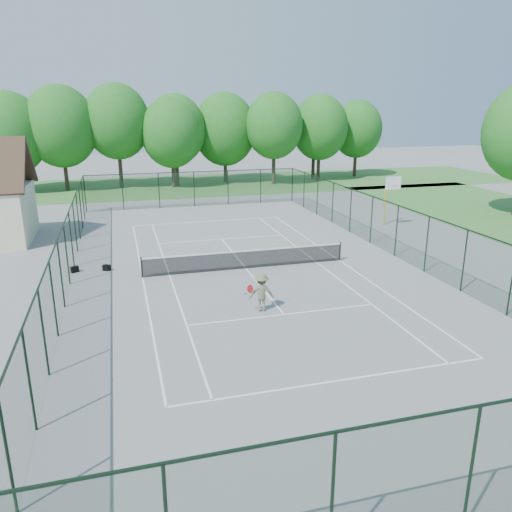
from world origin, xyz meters
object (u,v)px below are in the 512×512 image
at_px(sports_bag_a, 75,269).
at_px(tennis_player, 261,292).
at_px(tennis_net, 246,258).
at_px(basketball_goal, 390,191).

height_order(sports_bag_a, tennis_player, tennis_player).
xyz_separation_m(tennis_net, sports_bag_a, (-8.89, 1.85, -0.41)).
bearing_deg(tennis_player, sports_bag_a, 136.93).
xyz_separation_m(basketball_goal, sports_bag_a, (-21.32, -5.01, -2.41)).
distance_m(tennis_net, tennis_player, 5.78).
distance_m(sports_bag_a, tennis_player, 11.11).
bearing_deg(tennis_net, tennis_player, -97.92).
relative_size(tennis_net, tennis_player, 6.12).
xyz_separation_m(sports_bag_a, tennis_player, (8.10, -7.57, 0.67)).
bearing_deg(tennis_player, tennis_net, 82.08).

